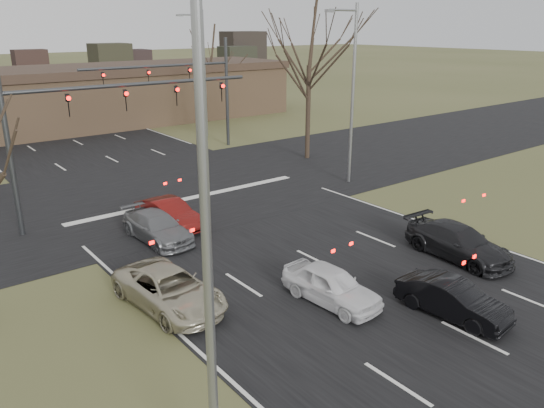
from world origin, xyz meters
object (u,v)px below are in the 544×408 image
at_px(building, 70,98).
at_px(mast_arm_far, 194,81).
at_px(streetlight_left, 215,231).
at_px(car_white_sedan, 331,285).
at_px(car_red_ahead, 169,214).
at_px(car_charcoal_sedan, 458,242).
at_px(mast_arm_near, 83,114).
at_px(car_grey_ahead, 157,227).
at_px(car_black_hatch, 453,299).
at_px(car_silver_suv, 169,289).
at_px(streetlight_right_far, 202,68).
at_px(streetlight_right_near, 351,87).

bearing_deg(building, mast_arm_far, -74.42).
bearing_deg(building, streetlight_left, -104.45).
bearing_deg(car_white_sedan, streetlight_left, -153.27).
bearing_deg(streetlight_left, car_red_ahead, 66.69).
distance_m(mast_arm_far, car_charcoal_sedan, 23.73).
xyz_separation_m(mast_arm_near, car_white_sedan, (3.38, -12.79, -4.45)).
bearing_deg(car_white_sedan, mast_arm_far, 66.17).
distance_m(streetlight_left, car_white_sedan, 9.54).
distance_m(mast_arm_far, car_grey_ahead, 18.05).
xyz_separation_m(mast_arm_far, streetlight_left, (-15.01, -27.00, 0.57)).
distance_m(car_black_hatch, car_red_ahead, 13.07).
relative_size(mast_arm_near, car_silver_suv, 2.67).
distance_m(mast_arm_far, streetlight_right_far, 5.12).
height_order(mast_arm_far, car_charcoal_sedan, mast_arm_far).
xyz_separation_m(building, car_charcoal_sedan, (2.67, -38.28, -2.01)).
xyz_separation_m(mast_arm_far, car_red_ahead, (-9.06, -13.20, -4.37)).
relative_size(streetlight_left, car_white_sedan, 2.72).
relative_size(mast_arm_far, car_black_hatch, 3.08).
height_order(streetlight_right_near, car_grey_ahead, streetlight_right_near).
height_order(building, mast_arm_far, mast_arm_far).
xyz_separation_m(streetlight_left, car_grey_ahead, (4.82, 12.76, -4.98)).
bearing_deg(car_silver_suv, car_charcoal_sedan, -23.61).
bearing_deg(car_red_ahead, building, 73.33).
xyz_separation_m(mast_arm_far, streetlight_right_far, (3.14, 4.00, 0.57)).
height_order(streetlight_left, car_white_sedan, streetlight_left).
bearing_deg(car_red_ahead, car_silver_suv, -124.23).
distance_m(building, streetlight_right_far, 13.53).
bearing_deg(car_grey_ahead, car_charcoal_sedan, -48.89).
distance_m(mast_arm_far, car_black_hatch, 26.77).
distance_m(building, car_white_sedan, 38.04).
bearing_deg(streetlight_right_far, streetlight_left, -120.34).
height_order(mast_arm_far, car_white_sedan, mast_arm_far).
xyz_separation_m(mast_arm_far, car_silver_suv, (-12.44, -19.74, -4.39)).
distance_m(building, car_silver_suv, 35.77).
distance_m(streetlight_right_near, car_red_ahead, 12.70).
xyz_separation_m(building, mast_arm_far, (4.18, -15.00, 2.35)).
relative_size(streetlight_right_near, car_charcoal_sedan, 2.20).
bearing_deg(car_silver_suv, car_grey_ahead, 61.96).
height_order(building, car_black_hatch, building).
height_order(mast_arm_far, car_red_ahead, mast_arm_far).
relative_size(mast_arm_far, car_charcoal_sedan, 2.45).
bearing_deg(car_black_hatch, car_white_sedan, 123.60).
bearing_deg(mast_arm_near, streetlight_right_far, 43.89).
bearing_deg(streetlight_right_near, car_white_sedan, -137.47).
distance_m(streetlight_left, car_charcoal_sedan, 14.84).
height_order(building, car_charcoal_sedan, building).
xyz_separation_m(streetlight_left, streetlight_right_far, (18.14, 31.00, 0.00)).
bearing_deg(car_silver_suv, building, 70.93).
relative_size(streetlight_right_far, car_red_ahead, 2.54).
bearing_deg(car_red_ahead, streetlight_right_near, -5.87).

